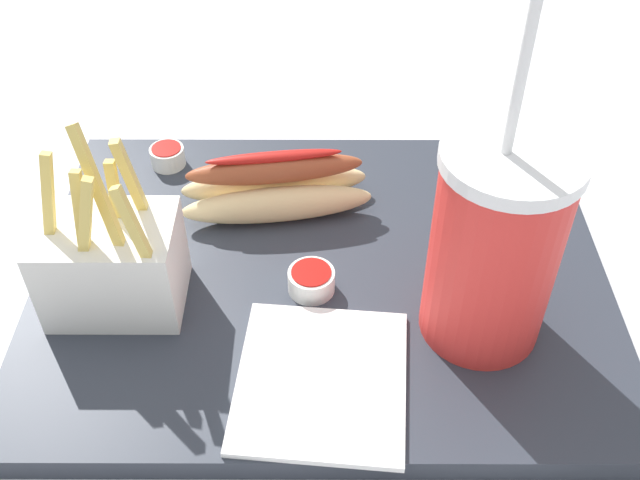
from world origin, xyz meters
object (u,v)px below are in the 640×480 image
object	(u,v)px
soda_cup	(493,246)
napkin_stack	(321,380)
ketchup_cup_1	(166,155)
fries_basket	(110,262)
hot_dog_1	(274,187)
ketchup_cup_2	(310,280)

from	to	relation	value
soda_cup	napkin_stack	bearing A→B (deg)	24.73
ketchup_cup_1	napkin_stack	distance (m)	0.29
ketchup_cup_1	napkin_stack	size ratio (longest dim) A/B	0.25
soda_cup	napkin_stack	size ratio (longest dim) A/B	2.03
soda_cup	fries_basket	size ratio (longest dim) A/B	1.73
soda_cup	napkin_stack	xyz separation A→B (m)	(0.12, 0.05, -0.08)
fries_basket	hot_dog_1	xyz separation A→B (m)	(-0.11, -0.11, -0.02)
soda_cup	napkin_stack	distance (m)	0.15
hot_dog_1	napkin_stack	size ratio (longest dim) A/B	1.31
hot_dog_1	ketchup_cup_2	xyz separation A→B (m)	(-0.03, 0.10, -0.01)
hot_dog_1	ketchup_cup_1	distance (m)	0.12
hot_dog_1	ketchup_cup_2	size ratio (longest dim) A/B	4.62
napkin_stack	hot_dog_1	bearing A→B (deg)	-77.80
hot_dog_1	ketchup_cup_1	bearing A→B (deg)	-30.89
ketchup_cup_1	fries_basket	bearing A→B (deg)	86.41
hot_dog_1	fries_basket	bearing A→B (deg)	43.48
ketchup_cup_2	ketchup_cup_1	bearing A→B (deg)	-49.67
soda_cup	napkin_stack	world-z (taller)	soda_cup
fries_basket	ketchup_cup_1	distance (m)	0.17
hot_dog_1	ketchup_cup_2	world-z (taller)	hot_dog_1
fries_basket	hot_dog_1	size ratio (longest dim) A/B	0.90
soda_cup	ketchup_cup_2	world-z (taller)	soda_cup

